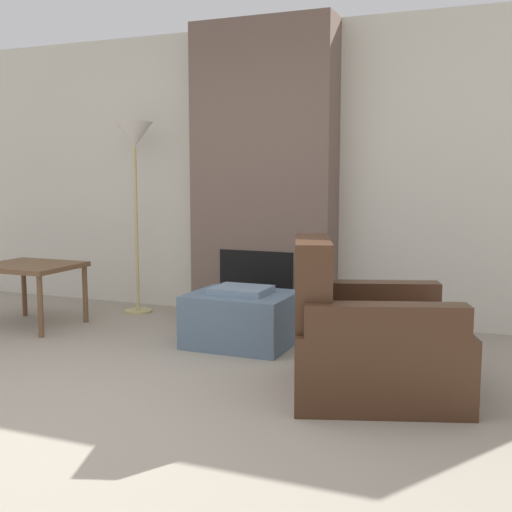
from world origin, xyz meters
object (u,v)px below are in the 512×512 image
object	(u,v)px
ottoman	(241,318)
armchair	(364,346)
side_table	(31,271)
floor_lamp_left	(135,147)

from	to	relation	value
ottoman	armchair	size ratio (longest dim) A/B	0.64
ottoman	side_table	size ratio (longest dim) A/B	1.01
side_table	floor_lamp_left	size ratio (longest dim) A/B	0.43
armchair	side_table	bearing A→B (deg)	59.53
ottoman	floor_lamp_left	size ratio (longest dim) A/B	0.43
ottoman	side_table	xyz separation A→B (m)	(-1.91, -0.10, 0.27)
armchair	floor_lamp_left	size ratio (longest dim) A/B	0.67
side_table	floor_lamp_left	bearing A→B (deg)	57.51
armchair	floor_lamp_left	world-z (taller)	floor_lamp_left
ottoman	floor_lamp_left	distance (m)	2.05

